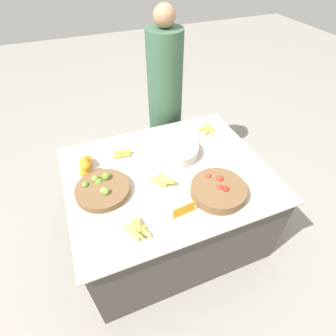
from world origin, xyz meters
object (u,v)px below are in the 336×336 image
Objects in this scene: metal_bowl at (174,150)px; vendor_person at (165,107)px; tomato_basket at (218,190)px; lime_bowl at (103,189)px; price_sign at (184,210)px.

vendor_person reaches higher than metal_bowl.
vendor_person reaches higher than tomato_basket.
tomato_basket is 1.15m from vendor_person.
lime_bowl is 0.98× the size of metal_bowl.
tomato_basket is at bearing -77.03° from metal_bowl.
tomato_basket reaches higher than metal_bowl.
lime_bowl is 0.58m from price_sign.
price_sign is (0.44, -0.38, 0.02)m from lime_bowl.
lime_bowl is at bearing -132.88° from vendor_person.
metal_bowl is 0.59m from price_sign.
vendor_person is (0.78, 0.84, 0.00)m from lime_bowl.
lime_bowl is 0.64m from metal_bowl.
lime_bowl is at bearing 157.25° from tomato_basket.
tomato_basket is at bearing 8.47° from price_sign.
vendor_person is (0.17, 0.65, -0.01)m from metal_bowl.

